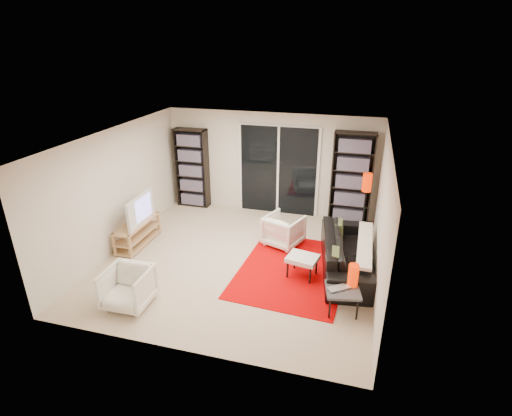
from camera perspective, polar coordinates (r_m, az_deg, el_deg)
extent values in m
plane|color=beige|center=(7.76, -2.39, -7.45)|extent=(5.00, 5.00, 0.00)
cube|color=beige|center=(9.49, 2.08, 6.35)|extent=(5.00, 0.02, 2.40)
cube|color=beige|center=(5.17, -11.14, -9.57)|extent=(5.00, 0.02, 2.40)
cube|color=beige|center=(8.29, -19.25, 2.48)|extent=(0.02, 5.00, 2.40)
cube|color=beige|center=(6.93, 17.57, -1.38)|extent=(0.02, 5.00, 2.40)
cube|color=white|center=(6.85, -2.73, 10.07)|extent=(5.00, 5.00, 0.02)
cube|color=white|center=(9.46, 3.21, 5.33)|extent=(1.92, 0.06, 2.16)
cube|color=black|center=(9.43, 3.17, 5.27)|extent=(1.80, 0.02, 2.10)
cube|color=white|center=(9.42, 3.15, 5.25)|extent=(0.05, 0.02, 2.10)
cube|color=black|center=(10.02, -9.11, 5.65)|extent=(0.80, 0.30, 1.95)
cube|color=#8F2C6A|center=(10.00, -9.16, 5.62)|extent=(0.70, 0.22, 1.85)
cube|color=black|center=(9.15, 13.51, 4.08)|extent=(0.90, 0.30, 2.10)
cube|color=#8F2C6A|center=(9.13, 13.50, 4.04)|extent=(0.80, 0.22, 2.00)
cube|color=tan|center=(8.45, -16.69, -2.10)|extent=(0.39, 1.23, 0.04)
cube|color=tan|center=(8.55, -16.52, -3.49)|extent=(0.39, 1.23, 0.03)
cube|color=tan|center=(8.63, -16.37, -4.62)|extent=(0.39, 1.23, 0.04)
cube|color=tan|center=(8.22, -19.56, -5.04)|extent=(0.05, 0.05, 0.50)
cube|color=tan|center=(9.07, -15.58, -1.79)|extent=(0.05, 0.05, 0.50)
cube|color=tan|center=(8.04, -17.58, -5.41)|extent=(0.05, 0.05, 0.50)
cube|color=tan|center=(8.91, -13.72, -2.05)|extent=(0.05, 0.05, 0.50)
imported|color=black|center=(8.32, -16.82, -0.17)|extent=(0.19, 1.02, 0.59)
cube|color=#CC0001|center=(7.48, 5.30, -8.74)|extent=(2.04, 2.67, 0.01)
imported|color=black|center=(7.51, 13.05, -6.27)|extent=(1.22, 2.40, 0.67)
imported|color=white|center=(8.19, 3.97, -3.17)|extent=(0.89, 0.90, 0.64)
imported|color=white|center=(6.73, -17.82, -10.77)|extent=(0.70, 0.72, 0.65)
cube|color=white|center=(7.14, 6.66, -7.18)|extent=(0.60, 0.52, 0.08)
cylinder|color=black|center=(7.17, 4.52, -8.82)|extent=(0.04, 0.04, 0.32)
cylinder|color=black|center=(7.45, 5.53, -7.55)|extent=(0.04, 0.04, 0.32)
cylinder|color=black|center=(7.05, 7.72, -9.58)|extent=(0.04, 0.04, 0.32)
cylinder|color=black|center=(7.33, 8.61, -8.25)|extent=(0.04, 0.04, 0.32)
cube|color=#404044|center=(6.40, 12.29, -11.38)|extent=(0.61, 0.61, 0.04)
cylinder|color=black|center=(6.32, 10.48, -13.85)|extent=(0.03, 0.03, 0.38)
cylinder|color=black|center=(6.65, 10.14, -11.72)|extent=(0.03, 0.03, 0.38)
cylinder|color=black|center=(6.38, 14.27, -13.82)|extent=(0.03, 0.03, 0.38)
cylinder|color=black|center=(6.71, 13.71, -11.71)|extent=(0.03, 0.03, 0.38)
imported|color=silver|center=(6.34, 12.05, -11.36)|extent=(0.43, 0.40, 0.03)
cylinder|color=red|center=(6.41, 13.72, -9.31)|extent=(0.16, 0.16, 0.37)
cylinder|color=black|center=(8.94, 14.76, -3.75)|extent=(0.21, 0.21, 0.03)
cylinder|color=black|center=(8.72, 15.10, -0.73)|extent=(0.03, 0.03, 1.06)
cylinder|color=red|center=(8.47, 15.59, 3.54)|extent=(0.19, 0.19, 0.38)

